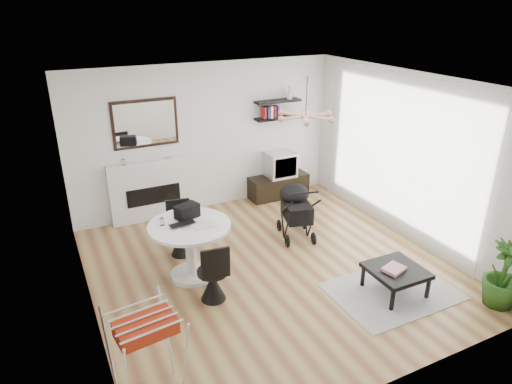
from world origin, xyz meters
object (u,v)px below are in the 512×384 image
fireplace (152,183)px  crt_tv (280,164)px  dining_table (190,243)px  drying_rack (147,354)px  coffee_table (396,271)px  tv_console (278,186)px  stroller (296,213)px  potted_plant (504,275)px

fireplace → crt_tv: fireplace is taller
crt_tv → dining_table: bearing=-142.0°
crt_tv → drying_rack: (-3.60, -3.81, -0.19)m
crt_tv → coffee_table: 3.59m
tv_console → coffee_table: size_ratio=1.69×
drying_rack → fireplace: bearing=67.5°
crt_tv → stroller: bearing=-109.9°
tv_console → crt_tv: (0.02, -0.00, 0.47)m
dining_table → drying_rack: bearing=-120.2°
fireplace → tv_console: fireplace is taller
crt_tv → coffee_table: crt_tv is taller
tv_console → potted_plant: size_ratio=1.35×
fireplace → dining_table: size_ratio=1.89×
fireplace → coffee_table: fireplace is taller
fireplace → drying_rack: bearing=-105.3°
tv_console → stroller: stroller is taller
dining_table → potted_plant: size_ratio=1.29×
drying_rack → coffee_table: size_ratio=1.35×
tv_console → dining_table: dining_table is taller
dining_table → potted_plant: bearing=-35.4°
tv_console → coffee_table: 3.57m
dining_table → fireplace: bearing=89.7°
drying_rack → potted_plant: bearing=-14.4°
drying_rack → potted_plant: (4.43, -0.56, -0.06)m
tv_console → potted_plant: (0.85, -4.37, 0.22)m
drying_rack → tv_console: bearing=39.6°
fireplace → tv_console: bearing=-3.3°
tv_console → potted_plant: 4.46m
dining_table → potted_plant: (3.36, -2.39, -0.11)m
stroller → potted_plant: (1.40, -2.81, 0.02)m
drying_rack → stroller: bearing=29.3°
potted_plant → dining_table: bearing=144.6°
drying_rack → potted_plant: size_ratio=1.08×
stroller → potted_plant: stroller is taller
stroller → dining_table: bearing=-152.6°
coffee_table → potted_plant: potted_plant is taller
drying_rack → potted_plant: 4.47m
dining_table → stroller: 2.01m
drying_rack → coffee_table: drying_rack is taller
coffee_table → dining_table: bearing=145.7°
tv_console → stroller: 1.67m
coffee_table → potted_plant: (1.03, -0.81, 0.11)m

